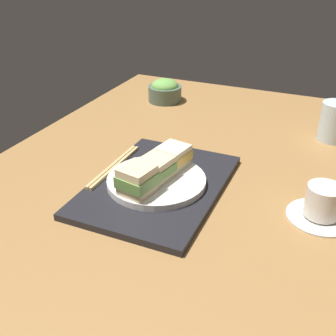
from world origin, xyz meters
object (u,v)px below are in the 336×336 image
at_px(sandwich_plate, 156,181).
at_px(drinking_glass, 334,122).
at_px(sandwich_far, 137,180).
at_px(salad_bowl, 165,91).
at_px(coffee_cup, 322,205).
at_px(chopsticks_pair, 114,166).
at_px(sandwich_middle, 156,168).
at_px(sandwich_near, 173,156).

relative_size(sandwich_plate, drinking_glass, 2.04).
height_order(sandwich_far, salad_bowl, sandwich_far).
bearing_deg(sandwich_far, coffee_cup, 106.62).
height_order(sandwich_far, drinking_glass, drinking_glass).
bearing_deg(chopsticks_pair, sandwich_middle, 78.16).
bearing_deg(chopsticks_pair, sandwich_plate, 78.16).
height_order(sandwich_near, drinking_glass, drinking_glass).
bearing_deg(drinking_glass, sandwich_plate, -37.65).
distance_m(sandwich_middle, chopsticks_pair, 0.13).
height_order(sandwich_plate, chopsticks_pair, sandwich_plate).
height_order(sandwich_near, coffee_cup, sandwich_near).
bearing_deg(sandwich_plate, chopsticks_pair, -101.84).
relative_size(salad_bowl, drinking_glass, 1.05).
bearing_deg(sandwich_middle, sandwich_near, 171.42).
bearing_deg(sandwich_far, chopsticks_pair, -130.11).
bearing_deg(sandwich_near, chopsticks_pair, -72.05).
bearing_deg(coffee_cup, sandwich_far, -73.38).
height_order(sandwich_plate, sandwich_far, sandwich_far).
relative_size(sandwich_near, drinking_glass, 0.75).
distance_m(salad_bowl, chopsticks_pair, 0.50).
relative_size(salad_bowl, chopsticks_pair, 0.51).
xyz_separation_m(sandwich_plate, salad_bowl, (-0.52, -0.21, 0.01)).
distance_m(chopsticks_pair, drinking_glass, 0.60).
bearing_deg(chopsticks_pair, salad_bowl, -169.47).
relative_size(sandwich_far, coffee_cup, 0.61).
distance_m(sandwich_plate, chopsticks_pair, 0.12).
xyz_separation_m(chopsticks_pair, coffee_cup, (-0.01, 0.46, 0.01)).
xyz_separation_m(sandwich_plate, drinking_glass, (-0.42, 0.33, 0.03)).
height_order(sandwich_plate, sandwich_middle, sandwich_middle).
relative_size(chopsticks_pair, coffee_cup, 1.65).
relative_size(sandwich_far, salad_bowl, 0.72).
height_order(sandwich_plate, salad_bowl, salad_bowl).
bearing_deg(salad_bowl, coffee_cup, 48.63).
distance_m(sandwich_near, salad_bowl, 0.50).
bearing_deg(salad_bowl, drinking_glass, 79.72).
xyz_separation_m(sandwich_far, drinking_glass, (-0.49, 0.34, -0.01)).
bearing_deg(coffee_cup, sandwich_near, -95.54).
height_order(sandwich_plate, coffee_cup, coffee_cup).
xyz_separation_m(sandwich_far, salad_bowl, (-0.59, -0.20, -0.02)).
height_order(sandwich_plate, drinking_glass, drinking_glass).
xyz_separation_m(sandwich_plate, sandwich_near, (-0.07, 0.01, 0.03)).
bearing_deg(drinking_glass, coffee_cup, 1.67).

